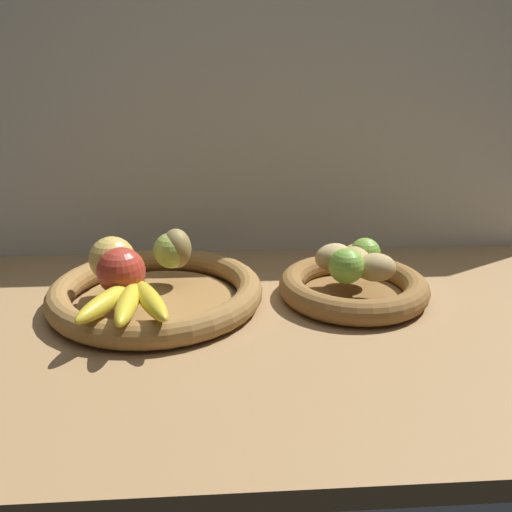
# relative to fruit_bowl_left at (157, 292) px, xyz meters

# --- Properties ---
(ground_plane) EXTENTS (1.40, 0.90, 0.03)m
(ground_plane) POSITION_rel_fruit_bowl_left_xyz_m (0.20, -0.01, -0.04)
(ground_plane) COLOR #9E774C
(back_wall) EXTENTS (1.40, 0.03, 0.55)m
(back_wall) POSITION_rel_fruit_bowl_left_xyz_m (0.20, 0.29, 0.25)
(back_wall) COLOR silver
(back_wall) RESTS_ON ground_plane
(fruit_bowl_left) EXTENTS (0.38, 0.38, 0.05)m
(fruit_bowl_left) POSITION_rel_fruit_bowl_left_xyz_m (0.00, 0.00, 0.00)
(fruit_bowl_left) COLOR olive
(fruit_bowl_left) RESTS_ON ground_plane
(fruit_bowl_right) EXTENTS (0.27, 0.27, 0.05)m
(fruit_bowl_right) POSITION_rel_fruit_bowl_left_xyz_m (0.35, 0.00, 0.00)
(fruit_bowl_right) COLOR brown
(fruit_bowl_right) RESTS_ON ground_plane
(apple_red_front) EXTENTS (0.08, 0.08, 0.08)m
(apple_red_front) POSITION_rel_fruit_bowl_left_xyz_m (-0.05, -0.06, 0.06)
(apple_red_front) COLOR #B73828
(apple_red_front) RESTS_ON fruit_bowl_left
(apple_golden_left) EXTENTS (0.08, 0.08, 0.08)m
(apple_golden_left) POSITION_rel_fruit_bowl_left_xyz_m (-0.07, 0.00, 0.06)
(apple_golden_left) COLOR #DBB756
(apple_golden_left) RESTS_ON fruit_bowl_left
(apple_green_back) EXTENTS (0.07, 0.07, 0.07)m
(apple_green_back) POSITION_rel_fruit_bowl_left_xyz_m (0.02, 0.06, 0.06)
(apple_green_back) COLOR #99B74C
(apple_green_back) RESTS_ON fruit_bowl_left
(pear_brown) EXTENTS (0.07, 0.08, 0.07)m
(pear_brown) POSITION_rel_fruit_bowl_left_xyz_m (0.03, 0.06, 0.06)
(pear_brown) COLOR olive
(pear_brown) RESTS_ON fruit_bowl_left
(banana_bunch_front) EXTENTS (0.15, 0.17, 0.03)m
(banana_bunch_front) POSITION_rel_fruit_bowl_left_xyz_m (-0.03, -0.12, 0.04)
(banana_bunch_front) COLOR gold
(banana_bunch_front) RESTS_ON fruit_bowl_left
(potato_back) EXTENTS (0.08, 0.07, 0.04)m
(potato_back) POSITION_rel_fruit_bowl_left_xyz_m (0.37, 0.04, 0.05)
(potato_back) COLOR tan
(potato_back) RESTS_ON fruit_bowl_right
(potato_large) EXTENTS (0.06, 0.08, 0.05)m
(potato_large) POSITION_rel_fruit_bowl_left_xyz_m (0.35, -0.00, 0.05)
(potato_large) COLOR tan
(potato_large) RESTS_ON fruit_bowl_right
(potato_small) EXTENTS (0.08, 0.06, 0.05)m
(potato_small) POSITION_rel_fruit_bowl_left_xyz_m (0.38, -0.03, 0.05)
(potato_small) COLOR tan
(potato_small) RESTS_ON fruit_bowl_right
(potato_oblong) EXTENTS (0.09, 0.07, 0.05)m
(potato_oblong) POSITION_rel_fruit_bowl_left_xyz_m (0.32, 0.03, 0.05)
(potato_oblong) COLOR tan
(potato_oblong) RESTS_ON fruit_bowl_right
(lime_near) EXTENTS (0.06, 0.06, 0.06)m
(lime_near) POSITION_rel_fruit_bowl_left_xyz_m (0.33, -0.04, 0.06)
(lime_near) COLOR #7AAD3D
(lime_near) RESTS_ON fruit_bowl_right
(lime_far) EXTENTS (0.06, 0.06, 0.06)m
(lime_far) POSITION_rel_fruit_bowl_left_xyz_m (0.38, 0.04, 0.05)
(lime_far) COLOR #7AAD3D
(lime_far) RESTS_ON fruit_bowl_right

